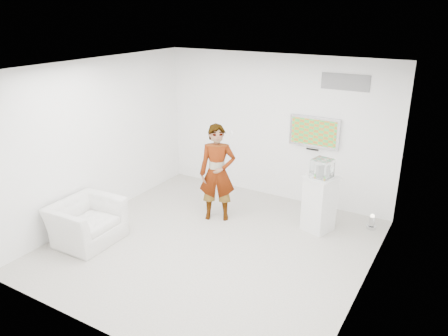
# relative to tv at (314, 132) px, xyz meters

# --- Properties ---
(room) EXTENTS (5.01, 5.01, 3.00)m
(room) POSITION_rel_tv_xyz_m (-0.85, -2.45, -0.05)
(room) COLOR beige
(room) RESTS_ON ground
(tv) EXTENTS (1.00, 0.08, 0.60)m
(tv) POSITION_rel_tv_xyz_m (0.00, 0.00, 0.00)
(tv) COLOR #B8B8BC
(tv) RESTS_ON room
(logo_decal) EXTENTS (0.90, 0.02, 0.30)m
(logo_decal) POSITION_rel_tv_xyz_m (0.50, 0.04, 1.00)
(logo_decal) COLOR slate
(logo_decal) RESTS_ON room
(person) EXTENTS (0.80, 0.70, 1.86)m
(person) POSITION_rel_tv_xyz_m (-1.31, -1.50, -0.62)
(person) COLOR white
(person) RESTS_ON room
(armchair) EXTENTS (0.99, 1.13, 0.72)m
(armchair) POSITION_rel_tv_xyz_m (-2.80, -3.40, -1.19)
(armchair) COLOR white
(armchair) RESTS_ON room
(pedestal) EXTENTS (0.64, 0.64, 1.04)m
(pedestal) POSITION_rel_tv_xyz_m (0.51, -0.98, -1.03)
(pedestal) COLOR white
(pedestal) RESTS_ON room
(floor_uplight) EXTENTS (0.22, 0.22, 0.28)m
(floor_uplight) POSITION_rel_tv_xyz_m (1.36, -0.45, -1.41)
(floor_uplight) COLOR silver
(floor_uplight) RESTS_ON room
(vitrine) EXTENTS (0.38, 0.38, 0.32)m
(vitrine) POSITION_rel_tv_xyz_m (0.51, -0.98, -0.35)
(vitrine) COLOR white
(vitrine) RESTS_ON pedestal
(console) EXTENTS (0.13, 0.17, 0.23)m
(console) POSITION_rel_tv_xyz_m (0.51, -0.98, -0.40)
(console) COLOR white
(console) RESTS_ON pedestal
(wii_remote) EXTENTS (0.13, 0.14, 0.04)m
(wii_remote) POSITION_rel_tv_xyz_m (-1.15, -1.26, 0.12)
(wii_remote) COLOR white
(wii_remote) RESTS_ON person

